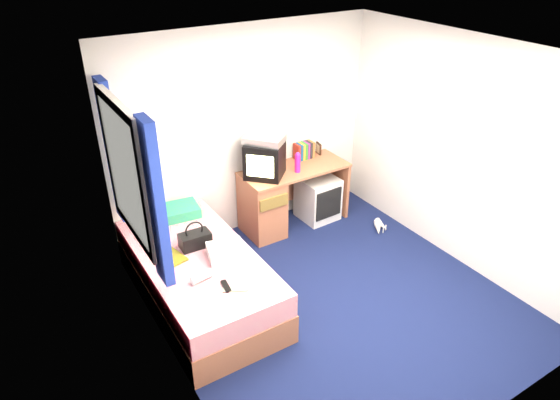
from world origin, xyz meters
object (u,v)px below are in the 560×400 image
vcr (264,139)px  towel (226,251)px  aerosol_can (283,163)px  magazine (171,258)px  storage_cube (318,198)px  crt_tv (265,159)px  water_bottle (202,277)px  picture_frame (319,148)px  remote_control (226,286)px  handbag (195,239)px  white_heels (380,227)px  pillow (175,212)px  desk (274,199)px  colour_swatch_fan (235,289)px  pink_water_bottle (298,163)px  bed (199,278)px

vcr → towel: vcr is taller
aerosol_can → magazine: aerosol_can is taller
storage_cube → crt_tv: (-0.72, 0.06, 0.68)m
storage_cube → water_bottle: bearing=-154.6°
storage_cube → aerosol_can: (-0.45, 0.10, 0.56)m
picture_frame → remote_control: bearing=-133.6°
picture_frame → magazine: picture_frame is taller
handbag → white_heels: size_ratio=1.10×
picture_frame → storage_cube: bearing=-113.5°
pillow → desk: bearing=-1.5°
desk → colour_swatch_fan: 1.87m
water_bottle → vcr: bearing=40.6°
aerosol_can → white_heels: bearing=-39.6°
pillow → handbag: 0.64m
vcr → pink_water_bottle: bearing=33.9°
desk → pillow: bearing=178.5°
handbag → towel: 0.36m
water_bottle → desk: bearing=38.1°
picture_frame → colour_swatch_fan: picture_frame is taller
crt_tv → towel: size_ratio=1.66×
pink_water_bottle → storage_cube: bearing=8.3°
bed → desk: bearing=29.4°
storage_cube → colour_swatch_fan: colour_swatch_fan is taller
vcr → white_heels: 1.81m
desk → water_bottle: bearing=-141.9°
aerosol_can → picture_frame: bearing=12.9°
bed → towel: size_ratio=5.98×
handbag → towel: size_ratio=0.90×
vcr → picture_frame: size_ratio=3.03×
vcr → picture_frame: (0.88, 0.18, -0.38)m
towel → magazine: size_ratio=1.19×
aerosol_can → towel: 1.57m
remote_control → pink_water_bottle: bearing=46.3°
desk → storage_cube: size_ratio=2.38×
towel → white_heels: size_ratio=1.22×
aerosol_can → magazine: 1.85m
storage_cube → vcr: (-0.72, 0.06, 0.92)m
bed → handbag: 0.38m
water_bottle → pillow: bearing=79.7°
vcr → aerosol_can: 0.46m
magazine → colour_swatch_fan: (0.30, -0.73, -0.00)m
pillow → pink_water_bottle: bearing=-5.6°
picture_frame → vcr: bearing=-158.4°
vcr → bed: bearing=-96.8°
towel → white_heels: towel is taller
white_heels → storage_cube: bearing=125.4°
vcr → remote_control: size_ratio=2.65×
pillow → water_bottle: pillow is taller
storage_cube → picture_frame: picture_frame is taller
crt_tv → towel: (-0.96, -0.91, -0.36)m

